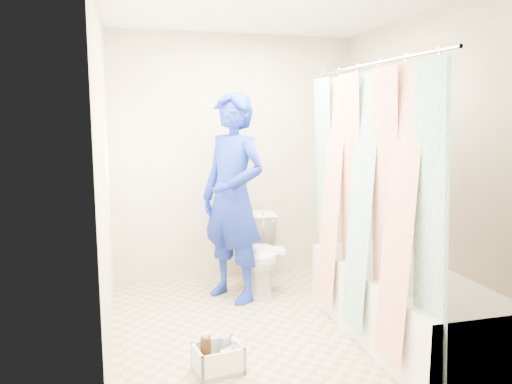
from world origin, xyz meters
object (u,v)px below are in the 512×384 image
object	(u,v)px
toilet	(260,254)
cleaning_caddy	(219,359)
bathtub	(401,302)
plumber	(233,198)

from	to	relation	value
toilet	cleaning_caddy	bearing A→B (deg)	-105.43
bathtub	cleaning_caddy	xyz separation A→B (m)	(-1.38, -0.15, -0.19)
plumber	cleaning_caddy	xyz separation A→B (m)	(-0.37, -1.25, -0.83)
bathtub	plumber	xyz separation A→B (m)	(-1.02, 1.10, 0.64)
plumber	cleaning_caddy	world-z (taller)	plumber
bathtub	plumber	world-z (taller)	plumber
plumber	bathtub	bearing A→B (deg)	7.73
plumber	cleaning_caddy	bearing A→B (deg)	-51.36
bathtub	cleaning_caddy	distance (m)	1.40
cleaning_caddy	bathtub	bearing A→B (deg)	-2.39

